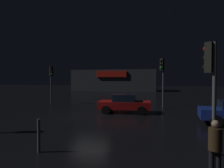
# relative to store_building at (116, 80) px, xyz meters

# --- Properties ---
(ground_plane) EXTENTS (120.00, 120.00, 0.00)m
(ground_plane) POSITION_rel_store_building_xyz_m (4.80, -30.75, -2.24)
(ground_plane) COLOR black
(store_building) EXTENTS (17.81, 8.14, 4.47)m
(store_building) POSITION_rel_store_building_xyz_m (0.00, 0.00, 0.00)
(store_building) COLOR #33383D
(store_building) RESTS_ON ground
(traffic_signal_main) EXTENTS (0.42, 0.43, 4.43)m
(traffic_signal_main) POSITION_rel_store_building_xyz_m (9.77, -25.17, 1.05)
(traffic_signal_main) COLOR #595B60
(traffic_signal_main) RESTS_ON ground
(traffic_signal_opposite) EXTENTS (0.42, 0.42, 3.93)m
(traffic_signal_opposite) POSITION_rel_store_building_xyz_m (-1.52, -24.88, 0.62)
(traffic_signal_opposite) COLOR #595B60
(traffic_signal_opposite) RESTS_ON ground
(traffic_signal_cross_left) EXTENTS (0.43, 0.42, 3.87)m
(traffic_signal_cross_left) POSITION_rel_store_building_xyz_m (11.26, -36.62, 0.59)
(traffic_signal_cross_left) COLOR #595B60
(traffic_signal_cross_left) RESTS_ON ground
(car_crossing) EXTENTS (4.05, 2.23, 1.42)m
(car_crossing) POSITION_rel_store_building_xyz_m (6.92, -28.77, -1.52)
(car_crossing) COLOR #A51414
(car_crossing) RESTS_ON ground
(pedestrian) EXTENTS (0.37, 0.37, 1.54)m
(pedestrian) POSITION_rel_store_building_xyz_m (10.97, -38.45, -1.35)
(pedestrian) COLOR black
(pedestrian) RESTS_ON ground
(bollard_kerb_a) EXTENTS (0.11, 0.11, 1.00)m
(bollard_kerb_a) POSITION_rel_store_building_xyz_m (5.70, -23.95, -1.74)
(bollard_kerb_a) COLOR #595B60
(bollard_kerb_a) RESTS_ON ground
(bollard_kerb_b) EXTENTS (0.11, 0.11, 1.19)m
(bollard_kerb_b) POSITION_rel_store_building_xyz_m (5.37, -37.80, -1.65)
(bollard_kerb_b) COLOR #595B60
(bollard_kerb_b) RESTS_ON ground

